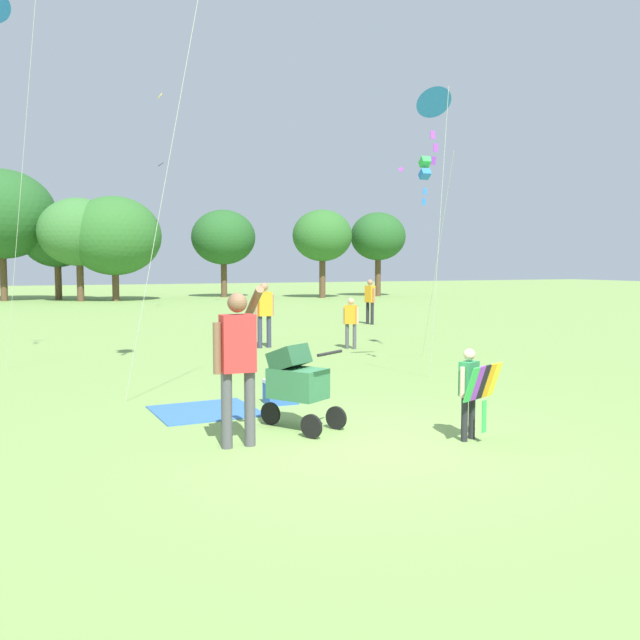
# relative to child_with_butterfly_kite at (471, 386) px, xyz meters

# --- Properties ---
(ground_plane) EXTENTS (120.00, 120.00, 0.00)m
(ground_plane) POSITION_rel_child_with_butterfly_kite_xyz_m (-1.19, 0.28, -0.62)
(ground_plane) COLOR #75994C
(treeline_distant) EXTENTS (41.37, 7.74, 6.94)m
(treeline_distant) POSITION_rel_child_with_butterfly_kite_xyz_m (-3.03, 32.31, 3.17)
(treeline_distant) COLOR brown
(treeline_distant) RESTS_ON ground
(child_with_butterfly_kite) EXTENTS (0.63, 0.46, 1.04)m
(child_with_butterfly_kite) POSITION_rel_child_with_butterfly_kite_xyz_m (0.00, 0.00, 0.00)
(child_with_butterfly_kite) COLOR #232328
(child_with_butterfly_kite) RESTS_ON ground
(person_adult_flyer) EXTENTS (0.55, 0.50, 1.76)m
(person_adult_flyer) POSITION_rel_child_with_butterfly_kite_xyz_m (-2.48, 0.78, 0.39)
(person_adult_flyer) COLOR #4C4C51
(person_adult_flyer) RESTS_ON ground
(stroller) EXTENTS (0.87, 1.07, 1.03)m
(stroller) POSITION_rel_child_with_butterfly_kite_xyz_m (-1.61, 1.27, -0.01)
(stroller) COLOR black
(stroller) RESTS_ON ground
(kite_green_novelty) EXTENTS (1.07, 1.82, 4.97)m
(kite_green_novelty) POSITION_rel_child_with_butterfly_kite_xyz_m (1.90, 3.84, 4.05)
(kite_green_novelty) COLOR blue
(kite_green_novelty) RESTS_ON ground
(kite_blue_high) EXTENTS (1.30, 2.95, 4.26)m
(kite_blue_high) POSITION_rel_child_with_butterfly_kite_xyz_m (3.27, 6.28, 3.32)
(kite_blue_high) COLOR green
(kite_blue_high) RESTS_ON ground
(distant_kites_cluster) EXTENTS (30.54, 12.03, 10.89)m
(distant_kites_cluster) POSITION_rel_child_with_butterfly_kite_xyz_m (-1.61, 24.24, 10.40)
(distant_kites_cluster) COLOR purple
(person_red_shirt) EXTENTS (0.29, 0.29, 1.19)m
(person_red_shirt) POSITION_rel_child_with_butterfly_kite_xyz_m (2.36, 7.99, 0.08)
(person_red_shirt) COLOR #4C4C51
(person_red_shirt) RESTS_ON ground
(person_sitting_far) EXTENTS (0.27, 0.46, 1.47)m
(person_sitting_far) POSITION_rel_child_with_butterfly_kite_xyz_m (5.75, 13.55, 0.25)
(person_sitting_far) COLOR #232328
(person_sitting_far) RESTS_ON ground
(person_couple_left) EXTENTS (0.49, 0.24, 1.54)m
(person_couple_left) POSITION_rel_child_with_butterfly_kite_xyz_m (0.57, 8.97, 0.29)
(person_couple_left) COLOR #33384C
(person_couple_left) RESTS_ON ground
(picnic_blanket) EXTENTS (1.40, 1.35, 0.02)m
(picnic_blanket) POSITION_rel_child_with_butterfly_kite_xyz_m (-2.39, 2.66, -0.61)
(picnic_blanket) COLOR #3366B2
(picnic_blanket) RESTS_ON ground
(cooler_box) EXTENTS (0.45, 0.33, 0.35)m
(cooler_box) POSITION_rel_child_with_butterfly_kite_xyz_m (-1.28, 2.75, -0.45)
(cooler_box) COLOR #2D5BB7
(cooler_box) RESTS_ON ground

